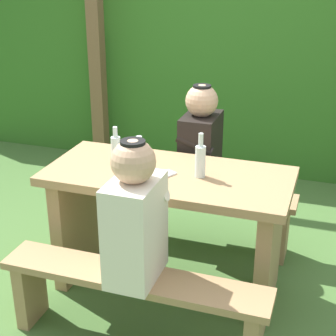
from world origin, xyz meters
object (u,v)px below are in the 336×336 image
at_px(bottle_right, 200,160).
at_px(bottle_center, 139,160).
at_px(picnic_table, 168,211).
at_px(person_black_coat, 201,143).
at_px(bench_far, 193,203).
at_px(drinking_glass, 140,159).
at_px(person_white_shirt, 135,217).
at_px(bottle_left, 116,149).
at_px(bench_near, 134,295).
at_px(cell_phone, 164,175).

xyz_separation_m(bottle_right, bottle_center, (-0.33, -0.09, -0.01)).
xyz_separation_m(picnic_table, person_black_coat, (0.04, 0.54, 0.24)).
relative_size(picnic_table, bench_far, 1.00).
distance_m(drinking_glass, bottle_center, 0.13).
bearing_deg(bottle_right, bottle_center, -164.88).
distance_m(person_white_shirt, bottle_left, 0.68).
bearing_deg(bench_far, bench_near, -90.00).
xyz_separation_m(bench_far, drinking_glass, (-0.18, -0.53, 0.50)).
distance_m(person_white_shirt, bottle_center, 0.49).
xyz_separation_m(picnic_table, drinking_glass, (-0.18, 0.02, 0.29)).
relative_size(person_white_shirt, person_black_coat, 1.00).
relative_size(bottle_left, cell_phone, 1.62).
relative_size(bench_near, person_white_shirt, 1.95).
bearing_deg(drinking_glass, bottle_left, 178.04).
height_order(bench_far, person_black_coat, person_black_coat).
bearing_deg(bench_far, drinking_glass, -108.98).
bearing_deg(bottle_left, person_black_coat, 54.25).
bearing_deg(bench_near, picnic_table, 90.00).
height_order(bench_far, bottle_center, bottle_center).
relative_size(person_black_coat, bottle_center, 3.14).
distance_m(bottle_center, cell_phone, 0.16).
bearing_deg(bench_near, bench_far, 90.00).
distance_m(bottle_right, bottle_center, 0.34).
xyz_separation_m(bench_near, bottle_left, (-0.33, 0.57, 0.55)).
xyz_separation_m(picnic_table, bench_far, (0.00, 0.55, -0.21)).
bearing_deg(picnic_table, bottle_left, 175.33).
distance_m(bench_near, person_white_shirt, 0.45).
bearing_deg(bottle_center, bottle_right, 15.12).
bearing_deg(cell_phone, picnic_table, 110.49).
bearing_deg(bottle_right, bench_far, 108.96).
relative_size(bench_near, bench_far, 1.00).
height_order(person_black_coat, cell_phone, person_black_coat).
height_order(bench_near, person_white_shirt, person_white_shirt).
height_order(person_black_coat, bottle_center, person_black_coat).
bearing_deg(cell_phone, bottle_center, -138.81).
height_order(person_black_coat, bottle_left, person_black_coat).
bearing_deg(bottle_right, person_white_shirt, -107.26).
bearing_deg(person_black_coat, bottle_center, -105.88).
bearing_deg(drinking_glass, person_white_shirt, -70.61).
xyz_separation_m(person_white_shirt, cell_phone, (-0.03, 0.49, 0.01)).
bearing_deg(bench_far, bottle_center, -102.25).
bearing_deg(person_black_coat, cell_phone, -94.65).
distance_m(bench_far, bottle_center, 0.85).
bearing_deg(cell_phone, person_black_coat, 113.04).
xyz_separation_m(bottle_left, bottle_center, (0.19, -0.11, 0.00)).
bearing_deg(cell_phone, person_white_shirt, -59.32).
height_order(drinking_glass, bottle_left, bottle_left).
xyz_separation_m(bench_near, bottle_center, (-0.14, 0.46, 0.55)).
relative_size(bottle_left, bottle_center, 0.99).
distance_m(person_black_coat, bottle_center, 0.66).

